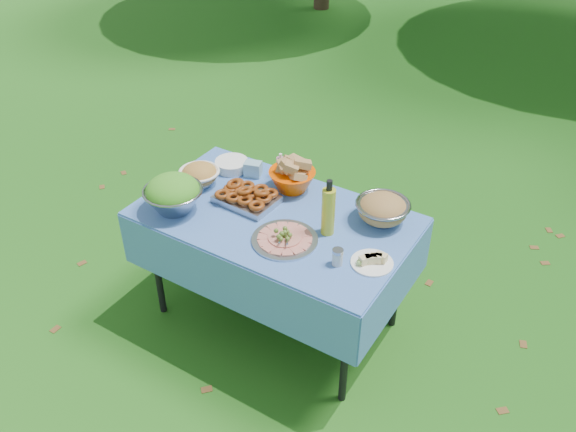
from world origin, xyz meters
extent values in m
plane|color=#0A3B0B|center=(0.00, 0.00, 0.00)|extent=(80.00, 80.00, 0.00)
cube|color=#84C5FF|center=(0.00, 0.00, 0.38)|extent=(1.46, 0.86, 0.76)
cylinder|color=white|center=(-0.48, 0.27, 0.79)|extent=(0.26, 0.26, 0.06)
cube|color=#8DC4DB|center=(-0.33, 0.27, 0.81)|extent=(0.11, 0.10, 0.09)
cylinder|color=#CA7893|center=(-0.19, 0.36, 0.83)|extent=(0.07, 0.07, 0.15)
cube|color=#A4A3A8|center=(-0.20, 0.02, 0.80)|extent=(0.34, 0.25, 0.08)
cylinder|color=#B3B6BB|center=(0.16, -0.16, 0.80)|extent=(0.40, 0.40, 0.08)
cylinder|color=gold|center=(0.31, 0.02, 0.92)|extent=(0.07, 0.07, 0.32)
cylinder|color=white|center=(0.62, -0.09, 0.79)|extent=(0.27, 0.27, 0.06)
cylinder|color=silver|center=(0.48, -0.18, 0.81)|extent=(0.06, 0.06, 0.09)
camera|label=1|loc=(1.47, -2.21, 2.66)|focal=38.00mm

